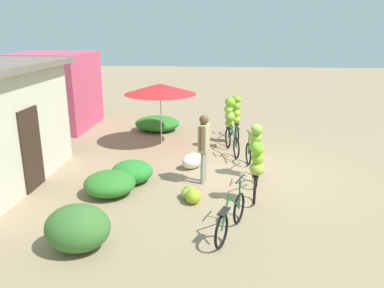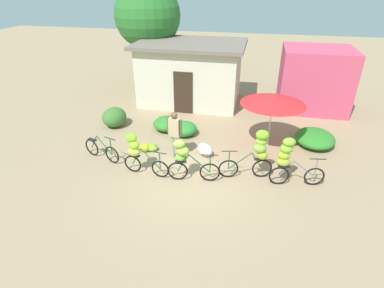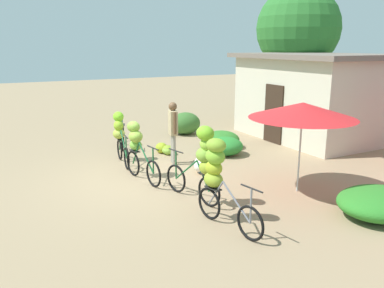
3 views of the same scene
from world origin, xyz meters
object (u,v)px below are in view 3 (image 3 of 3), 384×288
at_px(tree_behind_building, 298,29).
at_px(bicycle_by_shop, 202,158).
at_px(bicycle_center_loaded, 137,145).
at_px(produce_sack, 202,164).
at_px(banana_pile_on_ground, 166,149).
at_px(person_vendor, 173,126).
at_px(bicycle_near_pile, 120,134).
at_px(building_low, 311,96).
at_px(bicycle_leftmost, 123,136).
at_px(market_umbrella, 303,110).
at_px(bicycle_rightmost, 218,174).

xyz_separation_m(tree_behind_building, bicycle_by_shop, (6.29, -8.17, -2.96)).
distance_m(bicycle_center_loaded, produce_sack, 1.83).
bearing_deg(banana_pile_on_ground, person_vendor, -12.35).
bearing_deg(produce_sack, banana_pile_on_ground, -176.22).
bearing_deg(bicycle_by_shop, bicycle_center_loaded, -164.11).
bearing_deg(bicycle_near_pile, building_low, 88.04).
distance_m(tree_behind_building, bicycle_leftmost, 8.96).
bearing_deg(tree_behind_building, bicycle_by_shop, -52.39).
xyz_separation_m(tree_behind_building, market_umbrella, (6.71, -5.86, -2.07)).
xyz_separation_m(building_low, banana_pile_on_ground, (-0.38, -5.58, -1.37)).
relative_size(bicycle_rightmost, person_vendor, 0.97).
bearing_deg(bicycle_rightmost, bicycle_center_loaded, -172.06).
height_order(bicycle_leftmost, bicycle_by_shop, bicycle_by_shop).
distance_m(market_umbrella, bicycle_leftmost, 6.45).
height_order(bicycle_center_loaded, person_vendor, person_vendor).
bearing_deg(person_vendor, bicycle_leftmost, -165.31).
xyz_separation_m(tree_behind_building, bicycle_near_pile, (2.49, -8.74, -3.14)).
relative_size(market_umbrella, person_vendor, 1.34).
bearing_deg(person_vendor, tree_behind_building, 114.55).
relative_size(building_low, bicycle_rightmost, 3.10).
bearing_deg(bicycle_near_pile, person_vendor, 53.25).
xyz_separation_m(bicycle_leftmost, produce_sack, (3.56, 1.04, -0.13)).
xyz_separation_m(building_low, bicycle_center_loaded, (1.37, -7.12, -0.67)).
bearing_deg(bicycle_center_loaded, market_umbrella, 48.34).
bearing_deg(person_vendor, bicycle_center_loaded, -62.49).
relative_size(market_umbrella, bicycle_center_loaded, 1.42).
bearing_deg(produce_sack, bicycle_near_pile, -140.36).
bearing_deg(market_umbrella, bicycle_center_loaded, -131.66).
xyz_separation_m(building_low, bicycle_by_shop, (3.57, -6.50, -0.52)).
xyz_separation_m(market_umbrella, bicycle_rightmost, (0.53, -2.50, -0.93)).
relative_size(bicycle_by_shop, produce_sack, 2.45).
distance_m(building_low, person_vendor, 5.87).
height_order(bicycle_by_shop, person_vendor, person_vendor).
relative_size(building_low, person_vendor, 3.00).
relative_size(market_umbrella, bicycle_rightmost, 1.39).
bearing_deg(bicycle_leftmost, bicycle_rightmost, -1.84).
height_order(building_low, bicycle_center_loaded, building_low).
relative_size(bicycle_near_pile, produce_sack, 2.30).
distance_m(bicycle_leftmost, banana_pile_on_ground, 1.73).
bearing_deg(produce_sack, bicycle_rightmost, -23.97).
bearing_deg(bicycle_near_pile, banana_pile_on_ground, 95.24).
height_order(bicycle_center_loaded, produce_sack, bicycle_center_loaded).
xyz_separation_m(tree_behind_building, banana_pile_on_ground, (2.35, -7.26, -3.82)).
distance_m(tree_behind_building, bicycle_near_pile, 9.61).
xyz_separation_m(tree_behind_building, bicycle_rightmost, (7.24, -8.36, -3.00)).
distance_m(bicycle_leftmost, bicycle_center_loaded, 3.32).
distance_m(bicycle_near_pile, banana_pile_on_ground, 1.64).
height_order(tree_behind_building, person_vendor, tree_behind_building).
relative_size(tree_behind_building, bicycle_rightmost, 3.35).
bearing_deg(bicycle_leftmost, tree_behind_building, 96.19).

